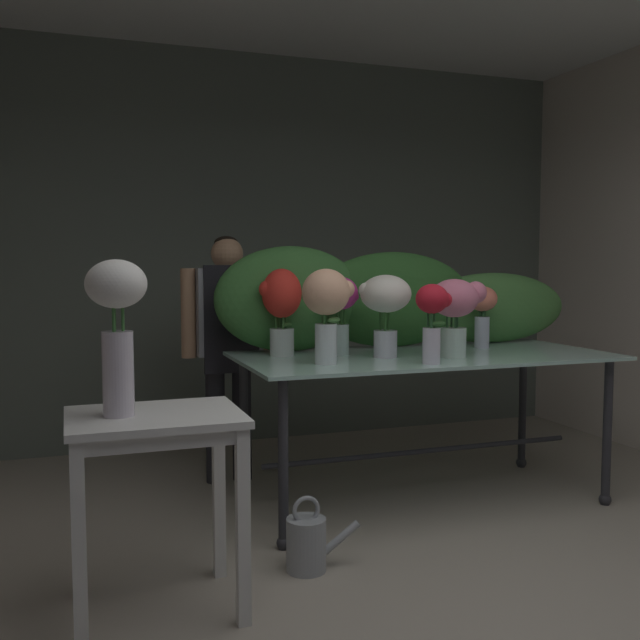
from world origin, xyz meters
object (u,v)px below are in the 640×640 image
object	(u,v)px
vase_magenta_tulips	(341,304)
vase_scarlet_stock	(281,304)
florist	(228,332)
vase_rosy_roses	(455,307)
vase_crimson_anemones	(433,315)
vase_coral_hydrangea	(482,310)
vase_peach_ranunculus	(327,303)
watering_can	(307,543)
vase_ivory_freesia	(385,303)
side_table_white	(155,444)
display_table_glass	(424,374)
vase_white_roses_tall	(116,320)

from	to	relation	value
vase_magenta_tulips	vase_scarlet_stock	distance (m)	0.34
florist	vase_rosy_roses	size ratio (longest dim) A/B	3.57
vase_crimson_anemones	vase_rosy_roses	bearing A→B (deg)	37.87
vase_magenta_tulips	florist	bearing A→B (deg)	129.62
vase_coral_hydrangea	vase_magenta_tulips	bearing A→B (deg)	-179.26
vase_scarlet_stock	vase_coral_hydrangea	bearing A→B (deg)	-1.83
vase_crimson_anemones	vase_peach_ranunculus	bearing A→B (deg)	161.10
watering_can	vase_scarlet_stock	bearing A→B (deg)	81.09
vase_coral_hydrangea	vase_ivory_freesia	size ratio (longest dim) A/B	0.83
side_table_white	vase_crimson_anemones	distance (m)	1.60
vase_scarlet_stock	display_table_glass	bearing A→B (deg)	-13.35
florist	vase_scarlet_stock	distance (m)	0.63
display_table_glass	vase_ivory_freesia	bearing A→B (deg)	-168.31
display_table_glass	vase_scarlet_stock	bearing A→B (deg)	166.65
vase_coral_hydrangea	vase_scarlet_stock	xyz separation A→B (m)	(-1.27, 0.04, 0.06)
vase_magenta_tulips	vase_peach_ranunculus	bearing A→B (deg)	-121.84
side_table_white	vase_coral_hydrangea	bearing A→B (deg)	25.03
vase_white_roses_tall	watering_can	world-z (taller)	vase_white_roses_tall
vase_ivory_freesia	vase_white_roses_tall	distance (m)	1.66
watering_can	florist	bearing A→B (deg)	91.77
vase_rosy_roses	watering_can	xyz separation A→B (m)	(-1.03, -0.49, -1.01)
vase_crimson_anemones	florist	bearing A→B (deg)	126.37
vase_ivory_freesia	vase_coral_hydrangea	bearing A→B (deg)	15.32
vase_crimson_anemones	vase_white_roses_tall	size ratio (longest dim) A/B	0.69
vase_crimson_anemones	vase_rosy_roses	size ratio (longest dim) A/B	0.95
vase_coral_hydrangea	watering_can	world-z (taller)	vase_coral_hydrangea
florist	vase_ivory_freesia	distance (m)	1.10
vase_white_roses_tall	vase_peach_ranunculus	bearing A→B (deg)	30.23
vase_scarlet_stock	vase_white_roses_tall	size ratio (longest dim) A/B	0.81
vase_crimson_anemones	watering_can	bearing A→B (deg)	-158.69
display_table_glass	vase_peach_ranunculus	size ratio (longest dim) A/B	4.31
vase_magenta_tulips	vase_ivory_freesia	world-z (taller)	vase_ivory_freesia
watering_can	vase_rosy_roses	bearing A→B (deg)	25.71
vase_ivory_freesia	watering_can	distance (m)	1.37
florist	vase_white_roses_tall	distance (m)	1.77
display_table_glass	watering_can	xyz separation A→B (m)	(-0.93, -0.67, -0.62)
vase_peach_ranunculus	vase_magenta_tulips	bearing A→B (deg)	58.16
display_table_glass	vase_rosy_roses	world-z (taller)	vase_rosy_roses
florist	watering_can	distance (m)	1.65
side_table_white	vase_white_roses_tall	xyz separation A→B (m)	(-0.14, 0.00, 0.49)
side_table_white	vase_ivory_freesia	world-z (taller)	vase_ivory_freesia
vase_rosy_roses	side_table_white	bearing A→B (deg)	-159.25
vase_peach_ranunculus	vase_rosy_roses	bearing A→B (deg)	0.90
vase_crimson_anemones	vase_magenta_tulips	xyz separation A→B (m)	(-0.31, 0.50, 0.03)
florist	watering_can	world-z (taller)	florist
vase_peach_ranunculus	vase_white_roses_tall	xyz separation A→B (m)	(-1.09, -0.63, -0.01)
vase_scarlet_stock	vase_white_roses_tall	distance (m)	1.39
vase_peach_ranunculus	vase_crimson_anemones	bearing A→B (deg)	-18.90
vase_peach_ranunculus	vase_scarlet_stock	xyz separation A→B (m)	(-0.13, 0.38, -0.03)
side_table_white	display_table_glass	bearing A→B (deg)	27.13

